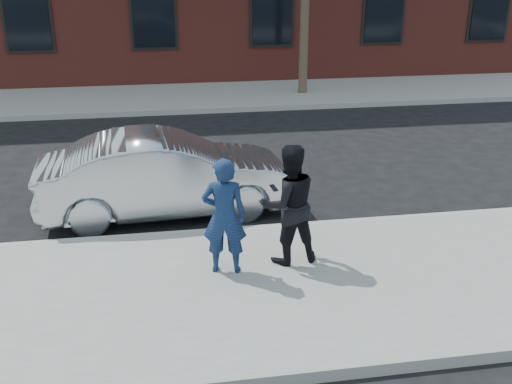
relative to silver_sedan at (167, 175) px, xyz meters
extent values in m
plane|color=black|center=(-0.16, -2.65, -0.69)|extent=(100.00, 100.00, 0.00)
cube|color=gray|center=(-0.16, -2.90, -0.62)|extent=(50.00, 3.50, 0.15)
cube|color=#999691|center=(-0.16, -1.10, -0.62)|extent=(50.00, 0.10, 0.15)
cube|color=gray|center=(-0.16, 8.60, -0.62)|extent=(50.00, 3.50, 0.15)
cube|color=#999691|center=(-0.16, 6.80, -0.62)|extent=(50.00, 0.10, 0.15)
cube|color=black|center=(3.74, 10.29, 1.51)|extent=(1.30, 0.06, 1.70)
cube|color=black|center=(11.34, 10.29, 1.51)|extent=(1.30, 0.06, 1.70)
cylinder|color=#3B3023|center=(4.34, 8.35, 1.56)|extent=(0.26, 0.26, 4.20)
imported|color=#B7BABF|center=(0.00, 0.00, 0.00)|extent=(4.28, 1.75, 1.38)
imported|color=navy|center=(0.69, -2.40, 0.25)|extent=(0.63, 0.47, 1.58)
cube|color=black|center=(0.68, -2.17, 0.76)|extent=(0.09, 0.14, 0.08)
imported|color=black|center=(1.57, -2.25, 0.30)|extent=(0.90, 0.74, 1.67)
cube|color=black|center=(1.40, -2.10, 0.48)|extent=(0.11, 0.15, 0.06)
camera|label=1|loc=(-0.06, -9.45, 3.39)|focal=42.00mm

